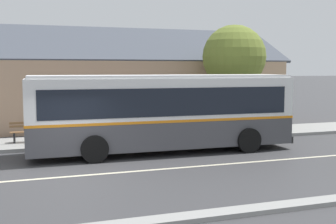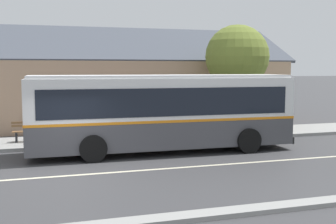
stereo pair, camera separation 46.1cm
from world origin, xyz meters
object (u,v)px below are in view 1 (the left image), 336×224
object	(u,v)px
transit_bus	(162,111)
bus_stop_sign	(265,104)
street_tree_primary	(234,59)
bench_by_building	(32,132)
bench_down_street	(141,128)

from	to	relation	value
transit_bus	bus_stop_sign	distance (m)	6.40
street_tree_primary	transit_bus	bearing A→B (deg)	-141.39
transit_bus	bench_by_building	bearing A→B (deg)	148.22
bench_by_building	bench_down_street	bearing A→B (deg)	-2.12
bench_by_building	bench_down_street	world-z (taller)	same
bench_down_street	street_tree_primary	size ratio (longest dim) A/B	0.33
transit_bus	bench_down_street	xyz separation A→B (m)	(-0.14, 2.94, -1.10)
bench_by_building	bus_stop_sign	distance (m)	11.19
bench_by_building	street_tree_primary	distance (m)	11.02
bench_by_building	bus_stop_sign	world-z (taller)	bus_stop_sign
street_tree_primary	bus_stop_sign	world-z (taller)	street_tree_primary
street_tree_primary	bus_stop_sign	bearing A→B (deg)	-73.93
bench_down_street	bus_stop_sign	bearing A→B (deg)	-7.81
bench_down_street	street_tree_primary	world-z (taller)	street_tree_primary
transit_bus	bus_stop_sign	xyz separation A→B (m)	(6.05, 2.09, -0.04)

